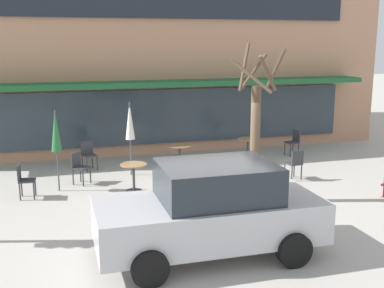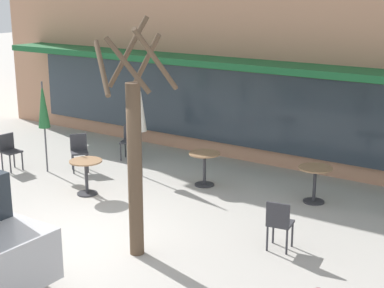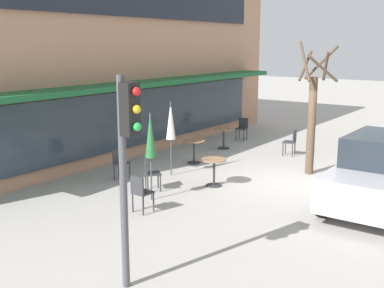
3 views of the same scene
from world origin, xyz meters
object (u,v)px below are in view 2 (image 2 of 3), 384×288
Objects in this scene: cafe_chair_4 at (79,149)px; cafe_chair_2 at (279,222)px; patio_umbrella_green_folded at (140,109)px; street_tree at (135,152)px; cafe_table_by_tree at (86,171)px; patio_umbrella_cream_folded at (43,106)px; cafe_table_near_wall at (315,179)px; cafe_chair_1 at (9,149)px; cafe_chair_3 at (130,139)px; cafe_table_streetside at (204,163)px.

cafe_chair_2 is at bearing -12.41° from cafe_chair_4.
street_tree is at bearing -51.78° from patio_umbrella_green_folded.
patio_umbrella_cream_folded is (-1.93, 0.61, 1.11)m from cafe_table_by_tree.
street_tree is at bearing -34.02° from cafe_chair_4.
patio_umbrella_cream_folded is (-6.16, -1.71, 1.11)m from cafe_table_near_wall.
cafe_chair_1 and cafe_chair_3 have the same top height.
cafe_table_streetside is at bearing 143.95° from cafe_chair_2.
patio_umbrella_cream_folded reaches higher than cafe_chair_2.
street_tree is at bearing -110.32° from cafe_table_near_wall.
cafe_chair_3 is (-0.99, 2.61, 0.01)m from cafe_table_by_tree.
cafe_table_near_wall is at bearing 11.95° from cafe_chair_4.
cafe_table_by_tree is 2.79m from cafe_chair_1.
cafe_table_near_wall is 5.71m from cafe_chair_4.
patio_umbrella_cream_folded is at bearing -137.19° from cafe_chair_4.
patio_umbrella_cream_folded reaches higher than cafe_table_by_tree.
cafe_chair_4 is at bearing 145.98° from street_tree.
cafe_table_by_tree is 0.85× the size of cafe_chair_4.
cafe_chair_1 is at bearing -154.29° from patio_umbrella_green_folded.
cafe_table_by_tree is 0.35× the size of patio_umbrella_green_folded.
cafe_table_by_tree is at bearing -151.23° from cafe_table_near_wall.
patio_umbrella_cream_folded is 6.73m from cafe_chair_2.
cafe_chair_2 is 1.00× the size of cafe_chair_4.
cafe_chair_1 reaches higher than cafe_table_streetside.
cafe_chair_4 is (-1.54, -0.50, -1.10)m from patio_umbrella_green_folded.
cafe_chair_1 reaches higher than cafe_table_by_tree.
cafe_chair_3 is at bearing 110.86° from cafe_table_by_tree.
cafe_table_streetside is 2.84m from cafe_chair_3.
street_tree is (4.69, -2.25, 0.15)m from patio_umbrella_cream_folded.
cafe_table_by_tree is (-4.23, -2.32, 0.00)m from cafe_table_near_wall.
street_tree reaches higher than patio_umbrella_cream_folded.
street_tree is (5.54, -1.85, 1.25)m from cafe_chair_1.
cafe_table_streetside is 1.00× the size of cafe_table_by_tree.
patio_umbrella_green_folded is 1.00× the size of patio_umbrella_cream_folded.
cafe_table_streetside is 0.85× the size of cafe_chair_2.
cafe_chair_1 is at bearing -126.68° from cafe_chair_3.
cafe_chair_4 is at bearing 42.81° from patio_umbrella_cream_folded.
cafe_table_by_tree is 1.77m from cafe_chair_4.
street_tree reaches higher than cafe_chair_4.
patio_umbrella_green_folded is (-1.58, -0.29, 1.11)m from cafe_table_streetside.
cafe_table_near_wall is 0.85× the size of cafe_chair_4.
cafe_chair_3 reaches higher than cafe_table_by_tree.
cafe_chair_2 is at bearing -3.02° from cafe_chair_1.
cafe_chair_3 is (-2.76, 0.68, 0.01)m from cafe_table_streetside.
cafe_chair_1 is (-7.01, -2.11, 0.01)m from cafe_table_near_wall.
patio_umbrella_cream_folded is at bearing -164.46° from cafe_table_near_wall.
cafe_chair_1 is 1.00× the size of cafe_chair_3.
cafe_chair_4 is 5.12m from street_tree.
cafe_table_by_tree is at bearing 177.75° from cafe_chair_2.
cafe_chair_2 is (6.59, -0.79, -1.10)m from patio_umbrella_cream_folded.
cafe_chair_2 is (4.66, -0.18, 0.01)m from cafe_table_by_tree.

